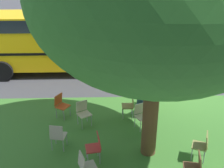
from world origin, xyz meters
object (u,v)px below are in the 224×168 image
chair_4 (83,111)px  chair_1 (61,104)px  chair_2 (151,94)px  chair_9 (86,165)px  chair_0 (143,103)px  chair_3 (58,135)px  chair_5 (95,146)px  chair_10 (195,166)px  school_bus (89,37)px  chair_8 (130,104)px  chair_6 (141,114)px  chair_7 (202,144)px

chair_4 → chair_1: bearing=-33.5°
chair_2 → chair_9: same height
chair_0 → chair_3: bearing=33.9°
chair_5 → chair_9: 0.83m
chair_9 → chair_10: (-2.76, 0.11, 0.00)m
chair_1 → chair_10: same height
school_bus → chair_8: bearing=109.0°
school_bus → chair_6: bearing=109.8°
chair_0 → chair_3: same height
chair_1 → chair_6: (-2.79, 0.79, 0.00)m
chair_1 → chair_0: bearing=179.7°
chair_6 → chair_9: 3.02m
chair_6 → chair_8: bearing=-64.8°
chair_7 → chair_8: bearing=-52.4°
chair_4 → chair_0: bearing=-166.0°
chair_5 → chair_1: bearing=-62.4°
school_bus → chair_10: bearing=110.5°
chair_4 → school_bus: size_ratio=0.08×
chair_6 → chair_8: same height
chair_10 → school_bus: school_bus is taller
chair_4 → chair_7: 3.98m
chair_5 → chair_8: (-1.18, -2.37, 0.00)m
chair_6 → chair_5: bearing=48.0°
chair_4 → chair_10: (-2.99, 2.81, 0.00)m
chair_7 → chair_10: same height
chair_7 → chair_10: (0.49, 0.88, 0.00)m
chair_4 → chair_10: bearing=136.7°
chair_10 → school_bus: 8.59m
chair_2 → chair_8: same height
chair_6 → chair_7: bearing=131.7°
chair_0 → chair_6: (0.18, 0.77, 0.00)m
chair_4 → school_bus: school_bus is taller
chair_8 → chair_9: size_ratio=1.00×
chair_4 → chair_10: 4.11m
chair_0 → chair_8: same height
chair_5 → chair_9: bearing=74.2°
chair_3 → school_bus: 6.65m
chair_4 → chair_5: bearing=103.4°
chair_5 → chair_8: same height
chair_10 → chair_7: bearing=-118.9°
chair_0 → chair_2: (-0.38, -0.75, 0.00)m
chair_0 → chair_9: same height
chair_4 → chair_9: bearing=94.8°
chair_7 → chair_3: bearing=-7.9°
chair_3 → chair_6: size_ratio=1.00×
chair_3 → chair_5: bearing=153.8°
chair_7 → chair_4: bearing=-29.1°
chair_1 → chair_9: same height
chair_0 → chair_8: 0.51m
chair_5 → chair_0: bearing=-124.6°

